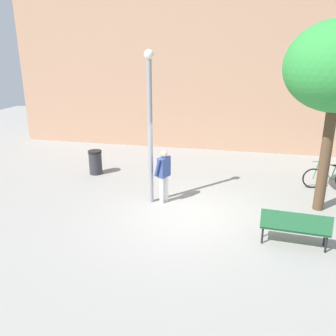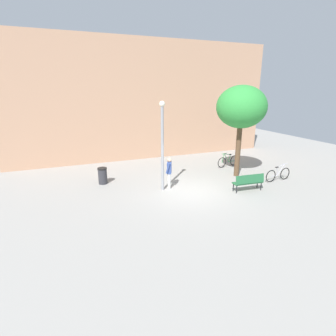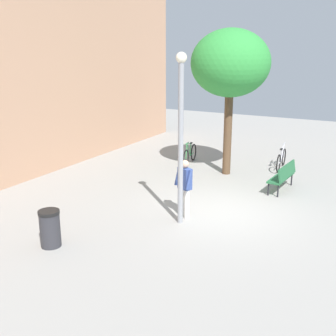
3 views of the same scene
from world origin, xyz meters
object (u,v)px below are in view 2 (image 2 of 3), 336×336
lamppost (162,141)px  trash_bin (103,176)px  plaza_tree (241,108)px  park_bench (249,181)px  person_by_lamppost (169,171)px  bicycle_silver (278,174)px  bicycle_green (228,161)px

lamppost → trash_bin: 4.08m
plaza_tree → trash_bin: size_ratio=5.79×
park_bench → plaza_tree: bearing=67.8°
person_by_lamppost → plaza_tree: bearing=6.1°
person_by_lamppost → trash_bin: person_by_lamppost is taller
person_by_lamppost → bicycle_silver: 6.40m
bicycle_silver → bicycle_green: size_ratio=1.01×
trash_bin → person_by_lamppost: bearing=-32.8°
lamppost → park_bench: 4.88m
park_bench → bicycle_green: (1.61, 4.23, -0.16)m
park_bench → bicycle_green: bicycle_green is taller
trash_bin → bicycle_silver: bearing=-18.8°
lamppost → bicycle_silver: lamppost is taller
lamppost → plaza_tree: size_ratio=0.86×
person_by_lamppost → trash_bin: (-3.16, 2.04, -0.50)m
bicycle_silver → park_bench: bearing=-164.8°
bicycle_green → park_bench: bearing=-110.8°
lamppost → park_bench: bearing=-24.3°
person_by_lamppost → trash_bin: bearing=147.2°
lamppost → person_by_lamppost: lamppost is taller
park_bench → bicycle_green: 4.52m
lamppost → person_by_lamppost: (0.39, 0.06, -1.63)m
park_bench → plaza_tree: 4.36m
park_bench → plaza_tree: (0.97, 2.38, 3.52)m
lamppost → trash_bin: bearing=142.9°
person_by_lamppost → bicycle_silver: bearing=-10.6°
lamppost → bicycle_green: (5.64, 2.40, -2.21)m
person_by_lamppost → plaza_tree: 5.58m
lamppost → bicycle_silver: size_ratio=2.51×
bicycle_green → plaza_tree: bearing=-108.9°
lamppost → trash_bin: lamppost is taller
person_by_lamppost → bicycle_silver: (6.27, -1.17, -0.58)m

